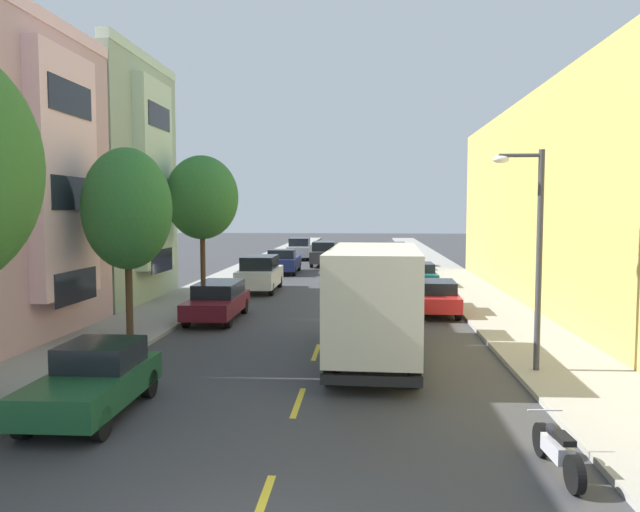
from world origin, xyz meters
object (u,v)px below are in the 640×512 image
Objects in this scene: street_tree_second at (127,209)px; street_tree_third at (202,198)px; street_lamp at (533,241)px; parked_hatchback_forest at (94,380)px; parked_suv_silver at (300,248)px; parked_suv_white at (260,273)px; delivery_box_truck at (375,296)px; parked_sedan_red at (435,296)px; parked_motorcycle at (557,449)px; parked_pickup_navy at (284,262)px; parked_wagon_burgundy at (218,300)px; parked_pickup_orange at (403,258)px; moving_charcoal_sedan at (324,253)px; parked_sedan_teal at (418,275)px; parked_sedan_black at (396,249)px.

street_tree_second is 0.92× the size of street_tree_third.
street_lamp is 1.45× the size of parked_hatchback_forest.
parked_suv_silver is (1.95, 34.56, -3.46)m from street_tree_second.
delivery_box_truck is at bearing -68.09° from parked_suv_white.
parked_sedan_red is at bearing 57.12° from parked_hatchback_forest.
parked_suv_white is (-8.72, 6.62, 0.24)m from parked_sedan_red.
parked_pickup_navy is at bearing 105.70° from parked_motorcycle.
parked_suv_white is 24.23m from parked_motorcycle.
parked_wagon_burgundy is 0.88× the size of parked_pickup_orange.
parked_suv_white is 1.00× the size of moving_charcoal_sedan.
parked_wagon_burgundy is 14.13m from parked_sedan_teal.
street_tree_second is at bearing 139.35° from parked_motorcycle.
parked_pickup_orange is at bearing -89.89° from parked_sedan_black.
street_tree_third reaches higher than parked_sedan_teal.
parked_pickup_orange is (0.02, -11.26, 0.08)m from parked_sedan_black.
parked_sedan_black is 2.19× the size of parked_motorcycle.
street_tree_third is at bearing 97.21° from parked_hatchback_forest.
parked_pickup_navy is 33.20m from parked_motorcycle.
parked_sedan_red and parked_sedan_teal have the same top height.
moving_charcoal_sedan is at bearing 83.77° from parked_wagon_burgundy.
parked_pickup_orange is at bearing 84.95° from delivery_box_truck.
moving_charcoal_sedan is (2.44, 15.40, 0.00)m from parked_suv_white.
delivery_box_truck is at bearing -76.17° from parked_pickup_navy.
street_tree_third is at bearing -121.96° from parked_pickup_orange.
parked_sedan_teal is 14.60m from moving_charcoal_sedan.
street_lamp is 0.73× the size of delivery_box_truck.
parked_wagon_burgundy is at bearing 90.64° from parked_hatchback_forest.
parked_suv_silver is 6.77m from moving_charcoal_sedan.
parked_pickup_orange is at bearing 68.55° from parked_wagon_burgundy.
street_lamp is at bearing 79.34° from parked_motorcycle.
delivery_box_truck is at bearing -107.75° from parked_sedan_red.
parked_sedan_teal is 11.34m from parked_pickup_navy.
moving_charcoal_sedan is (-6.11, 1.85, 0.16)m from parked_pickup_orange.
parked_pickup_navy is at bearing 103.83° from delivery_box_truck.
parked_pickup_navy is at bearing 89.37° from parked_wagon_burgundy.
delivery_box_truck is at bearing -14.22° from street_tree_second.
street_tree_second is 1.41× the size of parked_sedan_black.
street_tree_third reaches higher than parked_sedan_black.
parked_hatchback_forest is 35.69m from moving_charcoal_sedan.
street_lamp is at bearing -16.65° from delivery_box_truck.
parked_wagon_burgundy reaches higher than parked_motorcycle.
street_lamp reaches higher than parked_suv_silver.
parked_suv_silver is at bearing 101.77° from parked_motorcycle.
parked_hatchback_forest is at bearing -100.81° from parked_sedan_black.
moving_charcoal_sedan is at bearing 103.73° from street_lamp.
parked_wagon_burgundy is (-0.13, 11.49, 0.05)m from parked_hatchback_forest.
parked_sedan_black is 11.26m from parked_pickup_orange.
parked_sedan_red is at bearing 98.59° from street_lamp.
parked_suv_white is (0.06, 20.20, 0.23)m from parked_hatchback_forest.
street_tree_second is 15.24m from parked_motorcycle.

